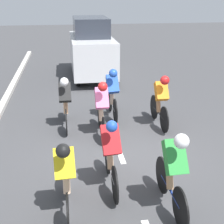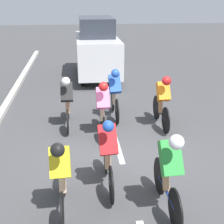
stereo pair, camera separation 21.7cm
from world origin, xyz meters
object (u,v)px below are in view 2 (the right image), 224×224
Objects in this scene: cyclist_green at (170,170)px; cyclist_pink at (103,106)px; cyclist_blue at (115,92)px; cyclist_black at (67,100)px; cyclist_red at (108,152)px; cyclist_orange at (163,100)px; support_car at (97,48)px; cyclist_yellow at (61,175)px.

cyclist_pink is at bearing -75.86° from cyclist_green.
cyclist_black is (1.35, 0.50, -0.03)m from cyclist_blue.
cyclist_blue reaches higher than cyclist_red.
cyclist_green is at bearing 76.30° from cyclist_orange.
support_car reaches higher than cyclist_pink.
support_car is (0.50, -9.14, 0.40)m from cyclist_green.
cyclist_pink is (-0.90, 0.64, 0.02)m from cyclist_black.
cyclist_green is (-1.74, 0.16, 0.06)m from cyclist_yellow.
support_car is (-0.41, -8.34, 0.45)m from cyclist_red.
cyclist_green is (-0.34, 4.29, 0.02)m from cyclist_blue.
cyclist_blue is 1.06× the size of cyclist_red.
cyclist_pink is (-0.94, -2.98, 0.04)m from cyclist_yellow.
cyclist_pink is (1.64, 0.34, 0.00)m from cyclist_orange.
cyclist_orange is 4.21m from cyclist_yellow.
cyclist_blue is at bearing -85.47° from cyclist_green.
cyclist_blue is 1.01× the size of cyclist_black.
support_car reaches higher than cyclist_black.
support_car is (0.16, -4.86, 0.42)m from cyclist_blue.
support_car reaches higher than cyclist_green.
cyclist_red is 8.36m from support_car.
cyclist_green is at bearing 138.65° from cyclist_red.
cyclist_red is 1.21m from cyclist_green.
cyclist_yellow is at bearing 72.43° from cyclist_pink.
support_car reaches higher than cyclist_blue.
cyclist_red is at bearing -142.25° from cyclist_yellow.
cyclist_green is 0.39× the size of support_car.
cyclist_yellow is (1.40, 4.12, -0.04)m from cyclist_blue.
support_car is at bearing -76.62° from cyclist_orange.
cyclist_black is 3.08m from cyclist_red.
cyclist_orange is 3.58m from cyclist_green.
support_car reaches higher than cyclist_red.
cyclist_orange is at bearing 145.93° from cyclist_blue.
cyclist_black reaches higher than cyclist_yellow.
cyclist_yellow is at bearing -5.31° from cyclist_green.
cyclist_orange is 0.96× the size of cyclist_blue.
cyclist_pink is at bearing 87.19° from support_car.
cyclist_blue is (1.19, -0.80, 0.01)m from cyclist_orange.
cyclist_yellow is 0.95× the size of cyclist_black.
cyclist_black is 4.14m from cyclist_green.
cyclist_blue reaches higher than cyclist_black.
support_car is at bearing -92.81° from cyclist_pink.
cyclist_blue is 4.30m from cyclist_green.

